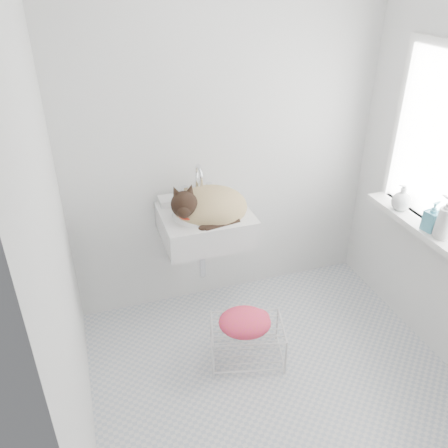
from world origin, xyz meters
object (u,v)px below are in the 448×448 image
object	(u,v)px
cat	(207,207)
bottle_b	(429,230)
wire_rack	(247,340)
sink	(205,212)
bottle_a	(440,238)
bottle_c	(400,209)

from	to	relation	value
cat	bottle_b	bearing A→B (deg)	-22.28
cat	wire_rack	bearing A→B (deg)	-72.18
sink	bottle_b	distance (m)	1.39
wire_rack	bottle_a	size ratio (longest dim) A/B	2.00
wire_rack	bottle_c	distance (m)	1.32
sink	bottle_a	xyz separation A→B (m)	(1.23, -0.75, 0.00)
cat	bottle_b	world-z (taller)	cat
sink	bottle_c	size ratio (longest dim) A/B	3.46
sink	bottle_c	bearing A→B (deg)	-16.56
sink	cat	bearing A→B (deg)	-59.37
sink	bottle_a	bearing A→B (deg)	-31.29
bottle_a	bottle_b	distance (m)	0.10
wire_rack	bottle_a	bearing A→B (deg)	-12.46
wire_rack	bottle_c	xyz separation A→B (m)	(1.11, 0.14, 0.70)
sink	wire_rack	xyz separation A→B (m)	(0.12, -0.50, -0.70)
sink	bottle_c	distance (m)	1.28
wire_rack	bottle_a	xyz separation A→B (m)	(1.11, -0.24, 0.70)
bottle_c	cat	bearing A→B (deg)	164.10
wire_rack	bottle_b	bearing A→B (deg)	-7.63
bottle_a	sink	bearing A→B (deg)	148.71
wire_rack	bottle_c	world-z (taller)	bottle_c
bottle_b	cat	bearing A→B (deg)	152.57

